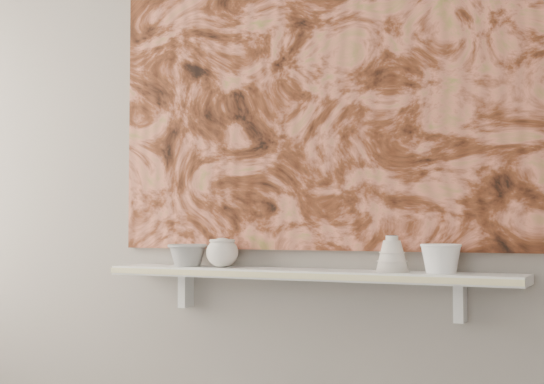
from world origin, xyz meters
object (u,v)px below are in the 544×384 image
Objects in this scene: shelf at (303,274)px; cup_cream at (222,253)px; bell_vessel at (392,254)px; bowl_grey at (188,255)px; bowl_white at (441,258)px; painting at (312,87)px.

cup_cream is (-0.30, 0.00, 0.07)m from shelf.
cup_cream is 0.98× the size of bell_vessel.
bowl_grey is at bearing 180.00° from bell_vessel.
bowl_white is at bearing 0.00° from shelf.
shelf is at bearing 180.00° from bell_vessel.
shelf is 0.93× the size of painting.
bell_vessel reaches higher than shelf.
bowl_white reaches higher than bowl_grey.
bowl_grey is 0.89m from bowl_white.
bowl_grey is 1.26× the size of bell_vessel.
painting is 0.64m from cup_cream.
painting is at bearing 90.00° from shelf.
painting is 0.73m from bowl_white.
bowl_grey is 0.14m from cup_cream.
painting is 12.28× the size of bowl_white.
bowl_grey is (-0.44, 0.00, 0.06)m from shelf.
cup_cream is 0.60m from bell_vessel.
cup_cream is (0.14, 0.00, 0.01)m from bowl_grey.
bell_vessel is at bearing 0.00° from shelf.
shelf is 0.63m from painting.
painting is 0.63m from bell_vessel.
shelf is 0.45m from bowl_grey.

